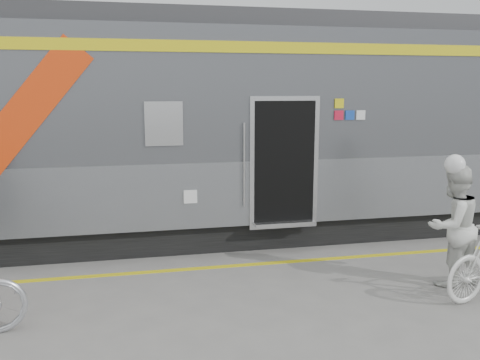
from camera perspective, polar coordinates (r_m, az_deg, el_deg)
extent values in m
plane|color=slate|center=(6.25, 0.64, -16.43)|extent=(90.00, 90.00, 0.00)
cube|color=black|center=(9.98, -9.94, -4.70)|extent=(24.00, 2.70, 0.50)
cube|color=#9EA0A5|center=(9.80, -10.09, -0.18)|extent=(24.00, 3.00, 1.10)
cube|color=#595B60|center=(9.65, -10.40, 9.50)|extent=(24.00, 3.00, 2.20)
cube|color=#38383A|center=(9.71, -10.65, 16.89)|extent=(24.00, 2.64, 0.30)
cube|color=yellow|center=(8.16, -10.23, 14.66)|extent=(24.00, 0.02, 0.18)
cube|color=red|center=(8.27, -22.67, 7.38)|extent=(1.96, 0.01, 2.19)
cube|color=black|center=(8.16, -8.55, 6.27)|extent=(0.55, 0.02, 0.65)
cube|color=black|center=(8.80, 4.60, 2.05)|extent=(1.05, 0.45, 2.10)
cube|color=silver|center=(8.60, 5.01, 1.85)|extent=(1.20, 0.02, 2.25)
cylinder|color=silver|center=(8.40, 0.47, 1.69)|extent=(0.04, 0.04, 1.40)
cube|color=silver|center=(8.77, 4.97, -4.85)|extent=(1.05, 0.25, 0.06)
cube|color=yellow|center=(8.83, 11.09, 8.44)|extent=(0.16, 0.01, 0.16)
cube|color=red|center=(8.84, 11.04, 7.15)|extent=(0.16, 0.01, 0.16)
cube|color=#1944A6|center=(8.92, 12.23, 7.13)|extent=(0.16, 0.01, 0.16)
cube|color=silver|center=(9.00, 13.40, 7.11)|extent=(0.16, 0.01, 0.16)
cube|color=silver|center=(8.36, -5.59, -1.88)|extent=(0.22, 0.01, 0.22)
cube|color=yellow|center=(8.19, -2.71, -9.74)|extent=(24.00, 0.12, 0.01)
imported|color=silver|center=(7.87, 22.76, -4.76)|extent=(0.98, 0.84, 1.74)
sphere|color=white|center=(7.69, 23.28, 2.53)|extent=(0.28, 0.28, 0.28)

